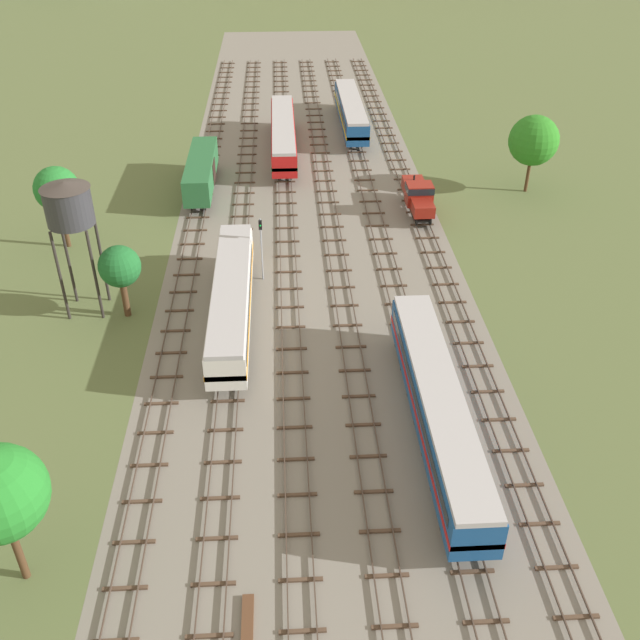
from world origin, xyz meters
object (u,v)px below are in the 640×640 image
(shunter_loco_right_mid, at_px, (418,195))
(diesel_railcar_left_near, at_px, (232,297))
(signal_post_nearest, at_px, (261,242))
(freight_boxcar_far_left_midfar, at_px, (201,171))
(passenger_coach_centre_right_nearest, at_px, (438,404))
(diesel_railcar_centre_right_farther, at_px, (351,111))
(water_tower, at_px, (68,205))
(passenger_coach_centre_left_far, at_px, (283,133))

(shunter_loco_right_mid, bearing_deg, diesel_railcar_left_near, -132.45)
(signal_post_nearest, bearing_deg, freight_boxcar_far_left_midfar, 109.12)
(diesel_railcar_left_near, distance_m, freight_boxcar_far_left_midfar, 27.57)
(passenger_coach_centre_right_nearest, distance_m, diesel_railcar_centre_right_farther, 61.06)
(shunter_loco_right_mid, bearing_deg, freight_boxcar_far_left_midfar, 163.41)
(passenger_coach_centre_right_nearest, xyz_separation_m, freight_boxcar_far_left_midfar, (-18.54, 41.13, -0.16))
(shunter_loco_right_mid, distance_m, signal_post_nearest, 20.95)
(passenger_coach_centre_right_nearest, relative_size, diesel_railcar_left_near, 1.07)
(freight_boxcar_far_left_midfar, xyz_separation_m, water_tower, (-7.60, -24.19, 7.06))
(passenger_coach_centre_right_nearest, xyz_separation_m, passenger_coach_centre_left_far, (-9.27, 52.47, 0.00))
(diesel_railcar_centre_right_farther, bearing_deg, shunter_loco_right_mid, -80.20)
(shunter_loco_right_mid, xyz_separation_m, freight_boxcar_far_left_midfar, (-23.17, 6.90, 0.44))
(passenger_coach_centre_left_far, bearing_deg, freight_boxcar_far_left_midfar, -129.25)
(diesel_railcar_left_near, distance_m, diesel_railcar_centre_right_farther, 49.12)
(passenger_coach_centre_left_far, bearing_deg, diesel_railcar_left_near, -96.86)
(diesel_railcar_centre_right_farther, relative_size, signal_post_nearest, 3.44)
(passenger_coach_centre_right_nearest, distance_m, passenger_coach_centre_left_far, 53.28)
(water_tower, bearing_deg, passenger_coach_centre_right_nearest, -32.95)
(diesel_railcar_left_near, xyz_separation_m, water_tower, (-12.23, 2.98, 6.91))
(shunter_loco_right_mid, height_order, freight_boxcar_far_left_midfar, freight_boxcar_far_left_midfar)
(water_tower, bearing_deg, shunter_loco_right_mid, 29.33)
(diesel_railcar_centre_right_farther, distance_m, water_tower, 51.75)
(diesel_railcar_left_near, height_order, diesel_railcar_centre_right_farther, same)
(passenger_coach_centre_left_far, height_order, water_tower, water_tower)
(signal_post_nearest, bearing_deg, passenger_coach_centre_right_nearest, -61.20)
(passenger_coach_centre_right_nearest, bearing_deg, water_tower, 147.05)
(freight_boxcar_far_left_midfar, xyz_separation_m, diesel_railcar_centre_right_farther, (18.54, 19.93, 0.15))
(passenger_coach_centre_left_far, distance_m, diesel_railcar_centre_right_farther, 12.64)
(passenger_coach_centre_right_nearest, height_order, freight_boxcar_far_left_midfar, passenger_coach_centre_right_nearest)
(passenger_coach_centre_left_far, relative_size, diesel_railcar_centre_right_farther, 1.07)
(freight_boxcar_far_left_midfar, distance_m, passenger_coach_centre_left_far, 14.64)
(freight_boxcar_far_left_midfar, distance_m, diesel_railcar_centre_right_farther, 27.22)
(diesel_railcar_centre_right_farther, bearing_deg, signal_post_nearest, -106.17)
(shunter_loco_right_mid, bearing_deg, passenger_coach_centre_right_nearest, -97.71)
(diesel_railcar_left_near, relative_size, signal_post_nearest, 3.44)
(passenger_coach_centre_right_nearest, distance_m, water_tower, 31.90)
(passenger_coach_centre_right_nearest, height_order, shunter_loco_right_mid, passenger_coach_centre_right_nearest)
(passenger_coach_centre_right_nearest, bearing_deg, diesel_railcar_left_near, 134.91)
(freight_boxcar_far_left_midfar, bearing_deg, passenger_coach_centre_right_nearest, -65.74)
(passenger_coach_centre_right_nearest, xyz_separation_m, diesel_railcar_left_near, (-13.91, 13.95, -0.02))
(diesel_railcar_left_near, height_order, water_tower, water_tower)
(passenger_coach_centre_right_nearest, bearing_deg, freight_boxcar_far_left_midfar, 114.26)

